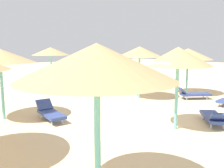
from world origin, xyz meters
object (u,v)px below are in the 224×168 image
Objects in this scene: parasol_4 at (97,62)px; bench_2 at (39,81)px; parasol_5 at (178,57)px; parasol_9 at (140,52)px; parked_car at (90,65)px; lounger_0 at (193,94)px; parasol_7 at (51,51)px; lounger_2 at (50,112)px; bench_0 at (68,77)px; parasol_0 at (188,54)px; parasol_6 at (113,56)px; lounger_5 at (214,117)px; lounger_6 at (117,81)px; parasol_2 at (0,56)px; bench_1 at (99,74)px.

parasol_4 is 15.99m from bench_2.
parasol_5 is 5.38m from parasol_9.
lounger_0 is at bearing -104.55° from parked_car.
parasol_7 is 1.55× the size of lounger_2.
lounger_2 is (1.71, 5.60, -2.40)m from parasol_4.
parasol_0 is at bearing -75.34° from bench_0.
parasol_6 is 1.46× the size of lounger_5.
parasol_9 is (-1.07, -3.64, 0.32)m from parasol_6.
bench_2 is at bearing 139.19° from lounger_6.
parasol_4 is 1.01× the size of parasol_9.
lounger_6 is (-0.95, 5.73, -2.25)m from parasol_0.
parasol_5 reaches higher than parasol_2.
parasol_7 is 1.55× the size of lounger_6.
parasol_2 is 1.52× the size of lounger_2.
bench_2 is at bearing 69.26° from lounger_2.
parasol_7 is at bearing 67.51° from parasol_4.
parasol_5 reaches higher than bench_1.
lounger_0 reaches higher than bench_2.
parked_car is (12.55, 15.19, 0.50)m from lounger_2.
parasol_9 is 1.58× the size of lounger_6.
parasol_0 reaches higher than lounger_2.
parked_car reaches higher than lounger_6.
parasol_6 is 8.39m from lounger_2.
parasol_9 is 1.59× the size of lounger_0.
parasol_7 is 1.65× the size of lounger_5.
parasol_7 is 0.72× the size of parked_car.
lounger_6 is at bearing -112.48° from bench_1.
lounger_5 is at bearing -105.04° from parasol_6.
parasol_0 reaches higher than parasol_6.
parasol_9 is (2.49, -6.23, -0.00)m from parasol_7.
lounger_6 is 0.47× the size of parked_car.
parasol_2 is 0.96× the size of parasol_4.
parasol_0 is at bearing 47.29° from lounger_0.
parasol_7 is 9.94m from lounger_0.
parasol_2 is 3.05m from lounger_2.
parasol_2 is at bearing 87.69° from parasol_4.
bench_2 is (0.11, 2.54, -2.36)m from parasol_7.
lounger_5 reaches higher than bench_1.
parasol_0 is 1.01× the size of parasol_5.
lounger_5 is (6.30, 0.91, -2.41)m from parasol_4.
lounger_6 is (3.68, 9.93, 0.00)m from lounger_5.
parasol_5 is 6.15m from lounger_0.
parasol_4 reaches higher than bench_2.
parasol_4 is 1.59× the size of lounger_2.
lounger_6 is (8.27, 5.23, 0.00)m from lounger_2.
lounger_0 is 4.75m from lounger_5.
bench_2 is (5.24, 14.92, -2.38)m from parasol_4.
lounger_5 is (1.54, -0.69, -2.34)m from parasol_5.
parasol_6 is at bearing -116.88° from parked_car.
parasol_7 is at bearing 111.75° from parasol_9.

